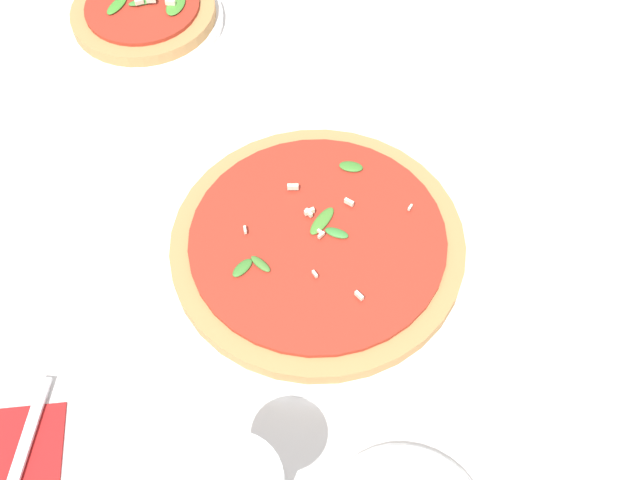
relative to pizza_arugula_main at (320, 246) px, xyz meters
name	(u,v)px	position (x,y,z in m)	size (l,w,h in m)	color
ground_plane	(349,241)	(-0.02, 0.03, -0.02)	(6.00, 6.00, 0.00)	silver
pizza_arugula_main	(320,246)	(0.00, 0.00, 0.00)	(0.36, 0.36, 0.05)	white
pizza_personal_side	(146,15)	(-0.39, -0.28, 0.00)	(0.23, 0.23, 0.05)	white
napkin	(24,464)	(0.27, -0.28, -0.01)	(0.13, 0.10, 0.01)	#B21E1E
fork	(20,470)	(0.28, -0.28, -0.01)	(0.20, 0.02, 0.00)	silver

